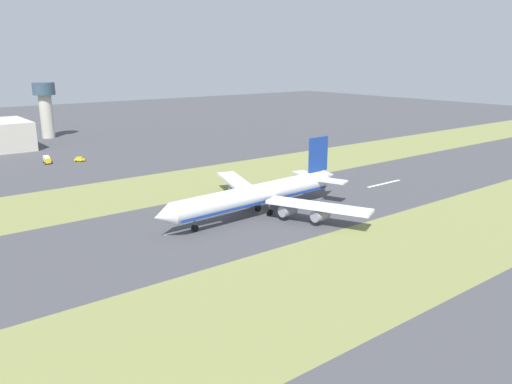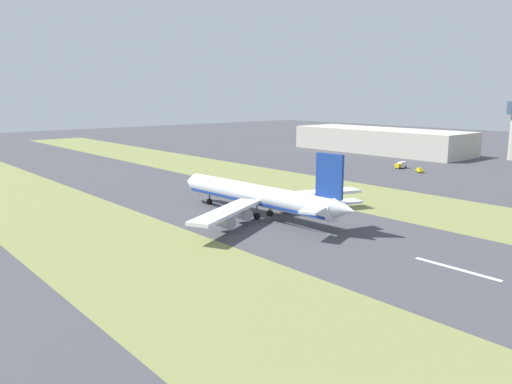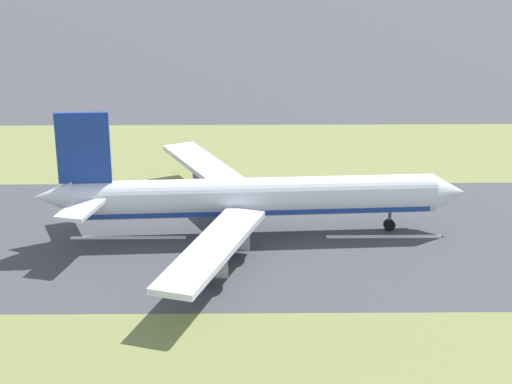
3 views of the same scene
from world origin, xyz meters
The scene contains 5 objects.
ground_plane centered at (0.00, 0.00, 0.00)m, with size 800.00×800.00×0.00m, color #424247.
grass_median_west centered at (-45.00, 0.00, 0.00)m, with size 40.00×600.00×0.01m, color olive.
centreline_dash_mid centered at (0.00, -16.66, 0.01)m, with size 1.20×18.00×0.01m, color silver.
centreline_dash_far centered at (0.00, 23.34, 0.01)m, with size 1.20×18.00×0.01m, color silver.
airplane_main_jet centered at (-1.30, 1.44, 6.02)m, with size 64.03×67.20×20.20m.
Camera 3 is at (122.95, 1.99, 52.59)m, focal length 60.00 mm.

